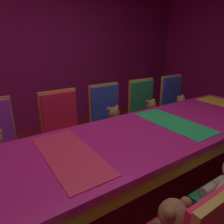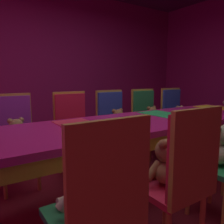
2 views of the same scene
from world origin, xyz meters
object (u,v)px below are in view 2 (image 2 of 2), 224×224
at_px(chair_left_1, 14,130).
at_px(teddy_left_5, 180,115).
at_px(chair_left_2, 73,124).
at_px(chair_left_4, 145,115).
at_px(chair_left_5, 173,112).
at_px(teddy_right_1, 87,189).
at_px(chair_left_3, 112,119).
at_px(teddy_left_3, 118,122).
at_px(banquet_table, 133,129).
at_px(chair_right_1, 102,200).
at_px(teddy_right_2, 166,164).
at_px(teddy_left_1, 17,134).
at_px(teddy_left_4, 152,118).
at_px(chair_right_2, 184,171).
at_px(teddy_right_3, 218,147).

height_order(chair_left_1, teddy_left_5, chair_left_1).
bearing_deg(chair_left_2, chair_left_4, 90.36).
bearing_deg(chair_left_5, teddy_right_1, -57.21).
relative_size(chair_left_3, teddy_left_3, 3.16).
bearing_deg(teddy_right_1, teddy_left_3, -40.12).
bearing_deg(teddy_left_5, banquet_table, -65.70).
distance_m(chair_left_1, chair_right_1, 1.71).
height_order(chair_right_1, teddy_right_2, chair_right_1).
bearing_deg(chair_left_5, teddy_right_2, -49.70).
bearing_deg(chair_left_1, chair_left_2, 87.25).
height_order(chair_left_5, teddy_right_2, chair_left_5).
relative_size(chair_left_1, teddy_left_1, 3.20).
bearing_deg(chair_left_1, teddy_left_4, 84.78).
relative_size(banquet_table, teddy_left_5, 13.57).
relative_size(teddy_left_3, chair_left_5, 0.32).
bearing_deg(chair_left_1, chair_left_3, 89.35).
xyz_separation_m(chair_left_5, chair_right_2, (1.67, -1.79, 0.00)).
bearing_deg(teddy_left_5, chair_left_2, -94.63).
height_order(chair_right_1, teddy_right_3, chair_right_1).
bearing_deg(teddy_left_3, chair_left_5, 95.96).
bearing_deg(chair_left_1, chair_left_5, 89.20).
relative_size(teddy_left_1, teddy_left_3, 0.99).
distance_m(teddy_left_4, chair_right_1, 2.36).
bearing_deg(chair_right_2, teddy_left_1, 22.45).
bearing_deg(teddy_right_3, teddy_left_4, -23.19).
distance_m(chair_left_1, chair_left_2, 0.66).
distance_m(teddy_left_1, teddy_left_4, 1.84).
xyz_separation_m(banquet_table, chair_left_3, (-0.84, 0.32, -0.06)).
relative_size(chair_left_3, chair_left_5, 1.00).
xyz_separation_m(chair_left_4, chair_right_2, (1.68, -1.20, 0.00)).
bearing_deg(teddy_right_3, teddy_left_5, -41.00).
bearing_deg(teddy_right_2, chair_left_4, -37.97).
relative_size(chair_left_3, teddy_right_3, 2.85).
height_order(chair_left_4, teddy_right_1, chair_left_4).
xyz_separation_m(chair_left_5, teddy_right_3, (1.51, -1.19, 0.00)).
relative_size(teddy_left_4, chair_left_5, 0.31).
distance_m(banquet_table, teddy_left_5, 1.66).
bearing_deg(teddy_right_1, teddy_left_1, 2.39).
height_order(banquet_table, teddy_left_4, teddy_left_4).
relative_size(teddy_left_3, teddy_left_5, 1.14).
bearing_deg(teddy_left_4, chair_left_4, 180.00).
xyz_separation_m(chair_left_3, teddy_right_2, (1.54, -0.60, -0.01)).
bearing_deg(banquet_table, teddy_right_1, -50.83).
xyz_separation_m(teddy_left_4, teddy_left_5, (0.01, 0.60, -0.01)).
relative_size(teddy_left_5, teddy_right_2, 0.83).
xyz_separation_m(teddy_left_4, teddy_right_2, (1.39, -1.20, 0.01)).
relative_size(chair_left_1, teddy_left_5, 3.61).
height_order(chair_left_2, teddy_right_3, chair_left_2).
relative_size(chair_left_1, teddy_left_3, 3.16).
relative_size(chair_right_2, teddy_right_2, 3.01).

